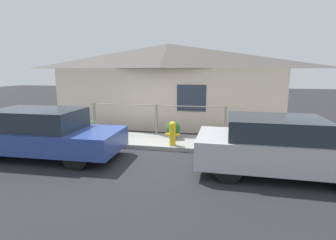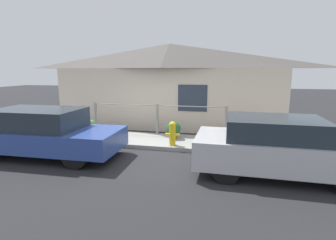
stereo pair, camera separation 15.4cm
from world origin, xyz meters
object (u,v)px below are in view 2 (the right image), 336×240
Objects in this scene: car_left at (43,132)px; car_right at (278,146)px; potted_plant_near_hydrant at (174,129)px; potted_plant_by_fence at (91,126)px; fire_hydrant at (172,133)px.

car_left is 6.18m from car_right.
car_right is 6.72× the size of potted_plant_near_hydrant.
car_right reaches higher than potted_plant_by_fence.
car_right is at bearing -27.71° from fire_hydrant.
potted_plant_near_hydrant is at bearing -0.73° from potted_plant_by_fence.
car_left reaches higher than potted_plant_by_fence.
car_left is 3.98m from potted_plant_near_hydrant.
potted_plant_near_hydrant is (-0.13, 0.81, -0.07)m from fire_hydrant.
potted_plant_by_fence is at bearing 165.27° from fire_hydrant.
potted_plant_near_hydrant is 1.16× the size of potted_plant_by_fence.
fire_hydrant is (3.39, 1.46, -0.17)m from car_left.
potted_plant_by_fence is at bearing 159.89° from car_right.
car_left is 3.70m from fire_hydrant.
fire_hydrant is 1.29× the size of potted_plant_near_hydrant.
car_left reaches higher than fire_hydrant.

